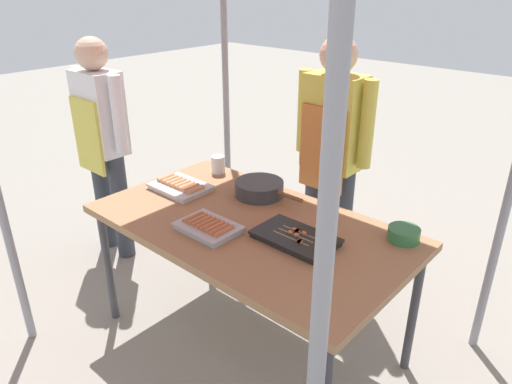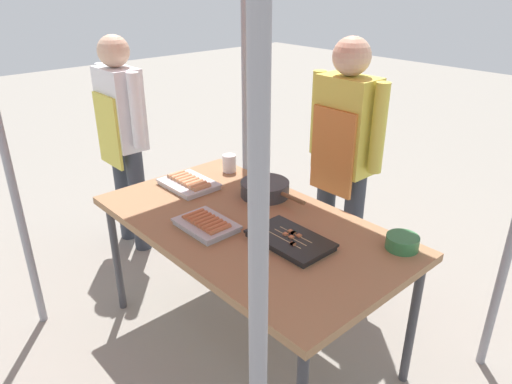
{
  "view_description": "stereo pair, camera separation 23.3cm",
  "coord_description": "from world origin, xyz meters",
  "px_view_note": "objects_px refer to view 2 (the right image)",
  "views": [
    {
      "loc": [
        1.41,
        -1.53,
        1.88
      ],
      "look_at": [
        0.0,
        0.05,
        0.9
      ],
      "focal_mm": 33.35,
      "sensor_mm": 36.0,
      "label": 1
    },
    {
      "loc": [
        1.58,
        -1.37,
        1.88
      ],
      "look_at": [
        0.0,
        0.05,
        0.9
      ],
      "focal_mm": 33.35,
      "sensor_mm": 36.0,
      "label": 2
    }
  ],
  "objects_px": {
    "tray_pork_links": "(206,224)",
    "condiment_bowl": "(402,242)",
    "stall_table": "(249,231)",
    "tray_grilled_sausages": "(189,183)",
    "drink_cup_near_edge": "(229,163)",
    "cooking_wok": "(265,188)",
    "customer_nearby": "(122,129)",
    "vendor_woman": "(344,149)",
    "tray_meat_skewers": "(290,240)"
  },
  "relations": [
    {
      "from": "tray_grilled_sausages",
      "to": "drink_cup_near_edge",
      "type": "xyz_separation_m",
      "value": [
        -0.03,
        0.32,
        0.03
      ]
    },
    {
      "from": "tray_meat_skewers",
      "to": "vendor_woman",
      "type": "xyz_separation_m",
      "value": [
        -0.34,
        0.79,
        0.16
      ]
    },
    {
      "from": "cooking_wok",
      "to": "condiment_bowl",
      "type": "xyz_separation_m",
      "value": [
        0.82,
        0.07,
        -0.01
      ]
    },
    {
      "from": "vendor_woman",
      "to": "customer_nearby",
      "type": "xyz_separation_m",
      "value": [
        -1.34,
        -0.74,
        -0.03
      ]
    },
    {
      "from": "tray_pork_links",
      "to": "stall_table",
      "type": "bearing_deg",
      "value": 64.44
    },
    {
      "from": "condiment_bowl",
      "to": "customer_nearby",
      "type": "distance_m",
      "value": 2.06
    },
    {
      "from": "stall_table",
      "to": "tray_pork_links",
      "type": "height_order",
      "value": "tray_pork_links"
    },
    {
      "from": "tray_pork_links",
      "to": "customer_nearby",
      "type": "bearing_deg",
      "value": 169.01
    },
    {
      "from": "tray_pork_links",
      "to": "condiment_bowl",
      "type": "distance_m",
      "value": 0.92
    },
    {
      "from": "tray_pork_links",
      "to": "cooking_wok",
      "type": "distance_m",
      "value": 0.47
    },
    {
      "from": "tray_meat_skewers",
      "to": "customer_nearby",
      "type": "height_order",
      "value": "customer_nearby"
    },
    {
      "from": "stall_table",
      "to": "drink_cup_near_edge",
      "type": "xyz_separation_m",
      "value": [
        -0.58,
        0.35,
        0.11
      ]
    },
    {
      "from": "tray_grilled_sausages",
      "to": "condiment_bowl",
      "type": "bearing_deg",
      "value": 14.88
    },
    {
      "from": "cooking_wok",
      "to": "drink_cup_near_edge",
      "type": "bearing_deg",
      "value": 169.25
    },
    {
      "from": "stall_table",
      "to": "cooking_wok",
      "type": "relative_size",
      "value": 3.72
    },
    {
      "from": "stall_table",
      "to": "tray_grilled_sausages",
      "type": "relative_size",
      "value": 4.92
    },
    {
      "from": "stall_table",
      "to": "tray_meat_skewers",
      "type": "xyz_separation_m",
      "value": [
        0.28,
        0.01,
        0.07
      ]
    },
    {
      "from": "condiment_bowl",
      "to": "drink_cup_near_edge",
      "type": "distance_m",
      "value": 1.23
    },
    {
      "from": "tray_pork_links",
      "to": "drink_cup_near_edge",
      "type": "bearing_deg",
      "value": 132.04
    },
    {
      "from": "stall_table",
      "to": "tray_grilled_sausages",
      "type": "height_order",
      "value": "tray_grilled_sausages"
    },
    {
      "from": "tray_pork_links",
      "to": "customer_nearby",
      "type": "distance_m",
      "value": 1.33
    },
    {
      "from": "tray_grilled_sausages",
      "to": "condiment_bowl",
      "type": "distance_m",
      "value": 1.25
    },
    {
      "from": "cooking_wok",
      "to": "condiment_bowl",
      "type": "height_order",
      "value": "cooking_wok"
    },
    {
      "from": "stall_table",
      "to": "drink_cup_near_edge",
      "type": "bearing_deg",
      "value": 148.87
    },
    {
      "from": "drink_cup_near_edge",
      "to": "cooking_wok",
      "type": "bearing_deg",
      "value": -10.75
    },
    {
      "from": "vendor_woman",
      "to": "cooking_wok",
      "type": "bearing_deg",
      "value": 77.27
    },
    {
      "from": "cooking_wok",
      "to": "customer_nearby",
      "type": "xyz_separation_m",
      "value": [
        -1.22,
        -0.22,
        0.1
      ]
    },
    {
      "from": "stall_table",
      "to": "drink_cup_near_edge",
      "type": "relative_size",
      "value": 14.77
    },
    {
      "from": "cooking_wok",
      "to": "drink_cup_near_edge",
      "type": "xyz_separation_m",
      "value": [
        -0.41,
        0.08,
        0.01
      ]
    },
    {
      "from": "cooking_wok",
      "to": "stall_table",
      "type": "bearing_deg",
      "value": -57.75
    },
    {
      "from": "tray_pork_links",
      "to": "condiment_bowl",
      "type": "height_order",
      "value": "condiment_bowl"
    },
    {
      "from": "tray_meat_skewers",
      "to": "vendor_woman",
      "type": "bearing_deg",
      "value": 112.93
    },
    {
      "from": "tray_meat_skewers",
      "to": "drink_cup_near_edge",
      "type": "distance_m",
      "value": 0.93
    },
    {
      "from": "drink_cup_near_edge",
      "to": "customer_nearby",
      "type": "height_order",
      "value": "customer_nearby"
    },
    {
      "from": "stall_table",
      "to": "customer_nearby",
      "type": "relative_size",
      "value": 1.05
    },
    {
      "from": "tray_meat_skewers",
      "to": "tray_grilled_sausages",
      "type": "bearing_deg",
      "value": 178.62
    },
    {
      "from": "tray_grilled_sausages",
      "to": "vendor_woman",
      "type": "height_order",
      "value": "vendor_woman"
    },
    {
      "from": "vendor_woman",
      "to": "tray_pork_links",
      "type": "bearing_deg",
      "value": 87.83
    },
    {
      "from": "tray_pork_links",
      "to": "condiment_bowl",
      "type": "bearing_deg",
      "value": 36.11
    },
    {
      "from": "tray_meat_skewers",
      "to": "cooking_wok",
      "type": "distance_m",
      "value": 0.53
    },
    {
      "from": "drink_cup_near_edge",
      "to": "vendor_woman",
      "type": "relative_size",
      "value": 0.07
    },
    {
      "from": "tray_pork_links",
      "to": "condiment_bowl",
      "type": "xyz_separation_m",
      "value": [
        0.74,
        0.54,
        0.01
      ]
    },
    {
      "from": "tray_meat_skewers",
      "to": "condiment_bowl",
      "type": "bearing_deg",
      "value": 42.79
    },
    {
      "from": "tray_grilled_sausages",
      "to": "tray_pork_links",
      "type": "height_order",
      "value": "tray_grilled_sausages"
    },
    {
      "from": "vendor_woman",
      "to": "stall_table",
      "type": "bearing_deg",
      "value": 93.89
    },
    {
      "from": "stall_table",
      "to": "condiment_bowl",
      "type": "xyz_separation_m",
      "value": [
        0.65,
        0.35,
        0.08
      ]
    },
    {
      "from": "drink_cup_near_edge",
      "to": "tray_meat_skewers",
      "type": "bearing_deg",
      "value": -21.76
    },
    {
      "from": "drink_cup_near_edge",
      "to": "vendor_woman",
      "type": "xyz_separation_m",
      "value": [
        0.53,
        0.45,
        0.13
      ]
    },
    {
      "from": "stall_table",
      "to": "drink_cup_near_edge",
      "type": "height_order",
      "value": "drink_cup_near_edge"
    },
    {
      "from": "tray_meat_skewers",
      "to": "tray_pork_links",
      "type": "bearing_deg",
      "value": -151.81
    }
  ]
}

